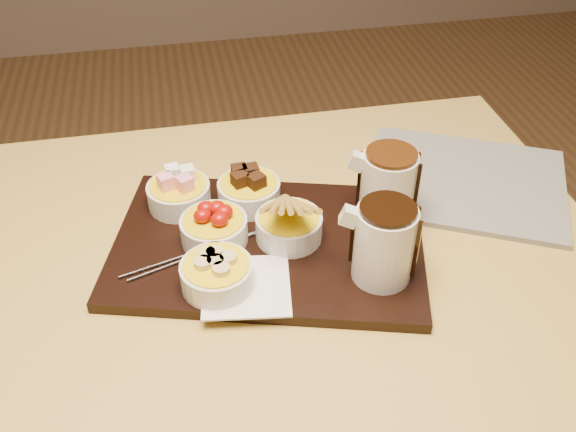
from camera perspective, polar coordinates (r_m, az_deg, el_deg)
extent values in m
cube|color=gold|center=(0.97, -6.28, -4.94)|extent=(1.20, 0.80, 0.04)
cylinder|color=gold|center=(1.58, 13.05, -3.56)|extent=(0.06, 0.06, 0.71)
cube|color=black|center=(0.97, -1.74, -2.57)|extent=(0.52, 0.41, 0.02)
cube|color=white|center=(0.89, -3.72, -6.25)|extent=(0.14, 0.14, 0.00)
cylinder|color=beige|center=(1.03, -9.66, 1.84)|extent=(0.10, 0.10, 0.04)
cylinder|color=beige|center=(1.02, -3.48, 2.07)|extent=(0.10, 0.10, 0.04)
cylinder|color=beige|center=(0.96, -6.58, -1.24)|extent=(0.10, 0.10, 0.04)
cylinder|color=beige|center=(0.95, 0.08, -1.01)|extent=(0.10, 0.10, 0.04)
cylinder|color=beige|center=(0.88, -6.35, -5.28)|extent=(0.10, 0.10, 0.04)
cylinder|color=silver|center=(0.88, 8.54, -2.49)|extent=(0.10, 0.10, 0.11)
cylinder|color=silver|center=(0.98, 8.85, 2.52)|extent=(0.10, 0.10, 0.11)
cube|color=beige|center=(1.14, 15.34, 3.01)|extent=(0.42, 0.39, 0.01)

